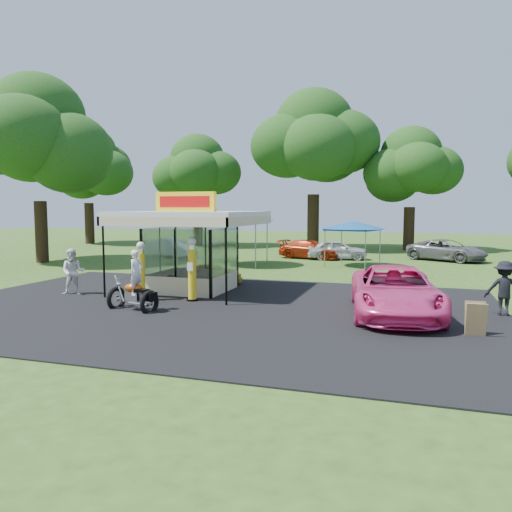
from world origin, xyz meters
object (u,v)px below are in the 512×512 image
object	(u,v)px
gas_pump_left	(141,273)
gas_station_kiosk	(191,249)
spectator_west	(73,272)
pink_sedan	(395,292)
gas_pump_right	(192,271)
bg_car_d	(447,250)
bg_car_a	(170,248)
bg_car_b	(310,249)
kiosk_car	(212,274)
tent_west	(237,217)
spectator_east_a	(504,289)
a_frame_sign	(476,319)
tent_east	(353,225)
bg_car_c	(337,250)
motorcycle	(135,286)

from	to	relation	value
gas_pump_left	gas_station_kiosk	bearing A→B (deg)	72.02
spectator_west	pink_sedan	bearing A→B (deg)	-28.20
gas_station_kiosk	gas_pump_right	distance (m)	2.43
gas_pump_right	spectator_west	bearing A→B (deg)	-178.05
pink_sedan	bg_car_d	world-z (taller)	pink_sedan
bg_car_a	bg_car_b	size ratio (longest dim) A/B	0.92
gas_pump_right	kiosk_car	size ratio (longest dim) A/B	0.87
gas_pump_left	tent_west	world-z (taller)	tent_west
bg_car_a	bg_car_d	world-z (taller)	bg_car_d
spectator_west	spectator_east_a	distance (m)	15.99
gas_pump_right	a_frame_sign	bearing A→B (deg)	-13.83
bg_car_d	tent_east	distance (m)	7.80
kiosk_car	bg_car_a	distance (m)	13.38
a_frame_sign	bg_car_a	size ratio (longest dim) A/B	0.23
bg_car_b	tent_east	size ratio (longest dim) A/B	1.14
gas_pump_right	spectator_east_a	xyz separation A→B (m)	(10.76, 0.73, -0.26)
gas_pump_right	bg_car_a	distance (m)	17.57
gas_station_kiosk	a_frame_sign	xyz separation A→B (m)	(10.61, -4.48, -1.30)
spectator_west	a_frame_sign	bearing A→B (deg)	-36.03
pink_sedan	bg_car_c	world-z (taller)	pink_sedan
bg_car_b	kiosk_car	bearing A→B (deg)	-175.72
pink_sedan	spectator_west	world-z (taller)	spectator_west
motorcycle	bg_car_c	xyz separation A→B (m)	(4.00, 19.28, -0.16)
motorcycle	tent_east	world-z (taller)	tent_east
spectator_east_a	tent_east	bearing A→B (deg)	-58.42
a_frame_sign	spectator_west	world-z (taller)	spectator_west
a_frame_sign	spectator_west	size ratio (longest dim) A/B	0.51
spectator_west	bg_car_d	bearing A→B (deg)	23.27
a_frame_sign	pink_sedan	size ratio (longest dim) A/B	0.16
gas_pump_left	tent_west	bearing A→B (deg)	92.85
gas_pump_right	bg_car_b	bearing A→B (deg)	86.71
gas_station_kiosk	spectator_east_a	distance (m)	11.89
spectator_east_a	bg_car_a	xyz separation A→B (m)	(-19.60, 14.44, -0.23)
gas_pump_right	pink_sedan	xyz separation A→B (m)	(7.38, -0.30, -0.36)
gas_station_kiosk	bg_car_d	world-z (taller)	gas_station_kiosk
kiosk_car	spectator_west	size ratio (longest dim) A/B	1.49
gas_pump_left	bg_car_a	distance (m)	17.17
gas_station_kiosk	bg_car_c	distance (m)	15.51
gas_pump_left	spectator_east_a	xyz separation A→B (m)	(12.63, 1.24, -0.18)
motorcycle	bg_car_b	bearing A→B (deg)	96.39
gas_station_kiosk	kiosk_car	size ratio (longest dim) A/B	1.92
gas_pump_left	spectator_east_a	bearing A→B (deg)	5.61
a_frame_sign	bg_car_a	xyz separation A→B (m)	(-18.45, 17.54, 0.20)
pink_sedan	tent_west	size ratio (longest dim) A/B	1.24
motorcycle	pink_sedan	distance (m)	8.71
bg_car_c	motorcycle	bearing A→B (deg)	154.81
gas_pump_right	bg_car_a	bearing A→B (deg)	120.25
spectator_west	kiosk_car	bearing A→B (deg)	19.46
gas_pump_right	tent_west	bearing A→B (deg)	101.83
gas_station_kiosk	kiosk_car	distance (m)	2.56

